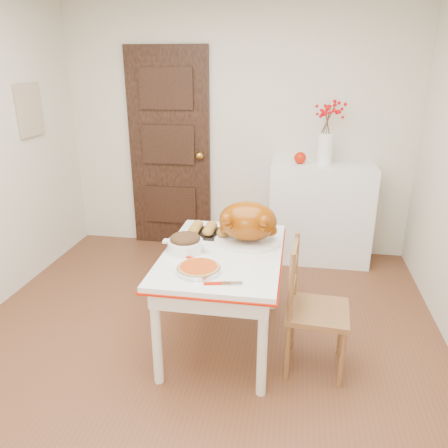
% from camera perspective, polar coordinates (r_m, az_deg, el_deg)
% --- Properties ---
extents(floor, '(3.50, 4.00, 0.00)m').
position_cam_1_polar(floor, '(3.13, -3.97, -16.98)').
color(floor, brown).
rests_on(floor, ground).
extents(wall_back, '(3.50, 0.00, 2.50)m').
position_cam_1_polar(wall_back, '(4.50, 1.67, 12.09)').
color(wall_back, beige).
rests_on(wall_back, ground).
extents(door_back, '(0.85, 0.06, 2.06)m').
position_cam_1_polar(door_back, '(4.66, -7.09, 9.48)').
color(door_back, black).
rests_on(door_back, ground).
extents(photo_board, '(0.03, 0.35, 0.45)m').
position_cam_1_polar(photo_board, '(4.33, -23.99, 13.42)').
color(photo_board, tan).
rests_on(photo_board, ground).
extents(sideboard, '(0.98, 0.44, 0.98)m').
position_cam_1_polar(sideboard, '(4.43, 12.40, 1.35)').
color(sideboard, white).
rests_on(sideboard, floor).
extents(kitchen_table, '(0.80, 1.17, 0.70)m').
position_cam_1_polar(kitchen_table, '(3.10, -0.16, -9.53)').
color(kitchen_table, white).
rests_on(kitchen_table, floor).
extents(chair_oak, '(0.41, 0.41, 0.87)m').
position_cam_1_polar(chair_oak, '(2.87, 12.14, -10.73)').
color(chair_oak, olive).
rests_on(chair_oak, floor).
extents(berry_vase, '(0.32, 0.32, 0.62)m').
position_cam_1_polar(berry_vase, '(4.24, 13.22, 11.60)').
color(berry_vase, white).
rests_on(berry_vase, sideboard).
extents(apple, '(0.11, 0.11, 0.11)m').
position_cam_1_polar(apple, '(4.28, 9.89, 8.48)').
color(apple, '#B91803').
rests_on(apple, sideboard).
extents(turkey_platter, '(0.54, 0.46, 0.30)m').
position_cam_1_polar(turkey_platter, '(3.03, 3.13, 0.09)').
color(turkey_platter, '#7D3B03').
rests_on(turkey_platter, kitchen_table).
extents(pumpkin_pie, '(0.33, 0.33, 0.06)m').
position_cam_1_polar(pumpkin_pie, '(2.66, -3.32, -5.73)').
color(pumpkin_pie, '#B6400F').
rests_on(pumpkin_pie, kitchen_table).
extents(stuffing_dish, '(0.31, 0.24, 0.12)m').
position_cam_1_polar(stuffing_dish, '(2.95, -5.08, -2.43)').
color(stuffing_dish, '#402A14').
rests_on(stuffing_dish, kitchen_table).
extents(rolls_tray, '(0.31, 0.24, 0.08)m').
position_cam_1_polar(rolls_tray, '(3.21, -1.85, -0.74)').
color(rolls_tray, olive).
rests_on(rolls_tray, kitchen_table).
extents(pie_server, '(0.23, 0.11, 0.01)m').
position_cam_1_polar(pie_server, '(2.53, -0.13, -7.72)').
color(pie_server, silver).
rests_on(pie_server, kitchen_table).
extents(carving_knife, '(0.24, 0.16, 0.01)m').
position_cam_1_polar(carving_knife, '(2.80, -3.06, -4.84)').
color(carving_knife, silver).
rests_on(carving_knife, kitchen_table).
extents(drinking_glass, '(0.08, 0.08, 0.12)m').
position_cam_1_polar(drinking_glass, '(3.29, 2.62, 0.10)').
color(drinking_glass, white).
rests_on(drinking_glass, kitchen_table).
extents(shaker_pair, '(0.09, 0.04, 0.08)m').
position_cam_1_polar(shaker_pair, '(3.26, 6.04, -0.52)').
color(shaker_pair, white).
rests_on(shaker_pair, kitchen_table).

